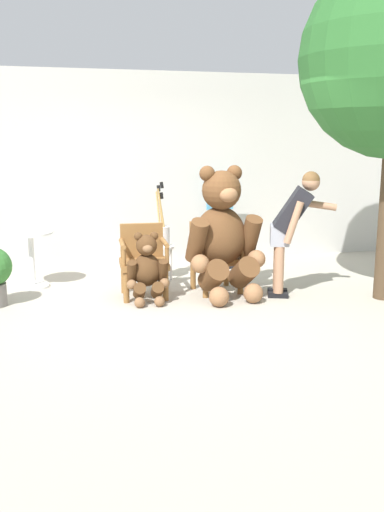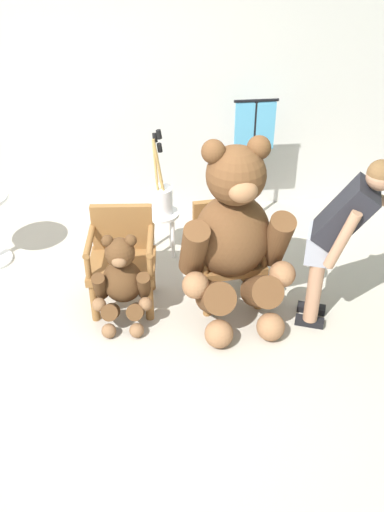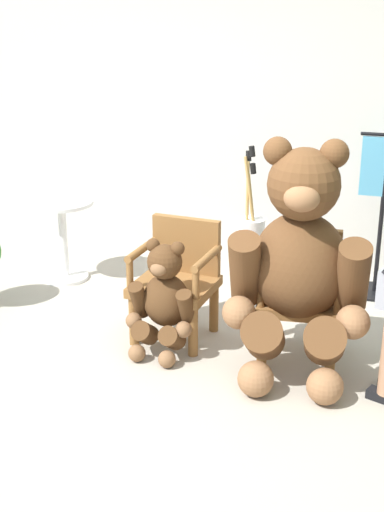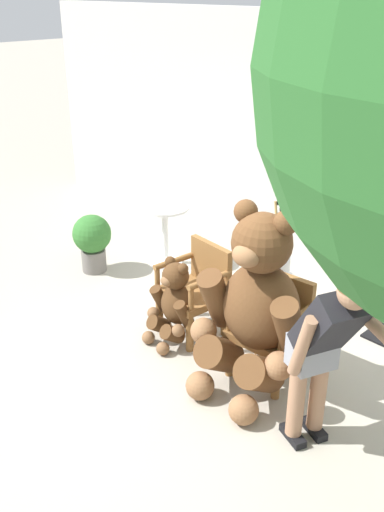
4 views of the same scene
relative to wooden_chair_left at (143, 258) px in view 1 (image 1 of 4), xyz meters
The scene contains 11 objects.
ground_plane 0.94m from the wooden_chair_left, 56.72° to the right, with size 60.00×60.00×0.00m, color #A8A091.
back_wall 2.01m from the wooden_chair_left, 75.29° to the left, with size 10.00×0.16×2.80m, color beige.
wooden_chair_left is the anchor object (origin of this frame).
wooden_chair_right 0.90m from the wooden_chair_left, ahead, with size 0.61×0.57×0.86m.
teddy_bear_large 1.00m from the wooden_chair_left, 16.19° to the right, with size 0.95×0.92×1.57m.
teddy_bear_small 0.29m from the wooden_chair_left, 91.84° to the right, with size 0.50×0.48×0.82m.
person_visitor 1.81m from the wooden_chair_left, 15.97° to the right, with size 0.88×0.49×1.50m.
white_stool 0.82m from the wooden_chair_left, 61.89° to the left, with size 0.34×0.34×0.46m.
brush_bucket 0.83m from the wooden_chair_left, 61.88° to the left, with size 0.22×0.22×0.85m.
round_side_table 1.50m from the wooden_chair_left, 150.02° to the left, with size 0.56×0.56×0.72m.
clothing_display_stand 1.85m from the wooden_chair_left, 41.90° to the left, with size 0.44×0.40×1.36m.
Camera 1 is at (-1.65, -5.92, 1.94)m, focal length 40.00 mm.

